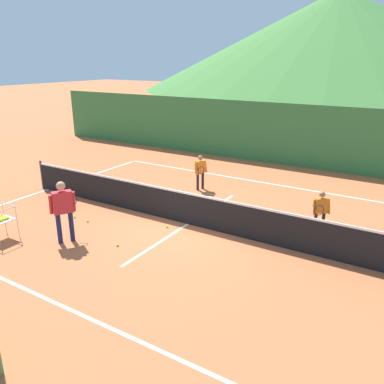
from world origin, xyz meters
TOP-DOWN VIEW (x-y plane):
  - ground_plane at (0.00, 0.00)m, footprint 120.00×120.00m
  - line_baseline_near at (0.00, -4.67)m, footprint 12.18×0.08m
  - line_baseline_far at (0.00, 4.95)m, footprint 12.18×0.08m
  - line_sideline_west at (-6.09, 0.00)m, footprint 0.08×9.62m
  - line_service_center at (0.00, 0.00)m, footprint 0.08×5.82m
  - tennis_net at (0.00, 0.00)m, footprint 12.79×0.08m
  - instructor at (-2.11, -2.64)m, footprint 0.55×0.83m
  - student_0 at (-1.31, 2.94)m, footprint 0.42×0.69m
  - student_1 at (3.39, 1.38)m, footprint 0.47×0.64m
  - ball_cart at (-3.68, -3.42)m, footprint 0.58×0.58m
  - tennis_ball_1 at (-0.37, -0.53)m, footprint 0.07×0.07m
  - tennis_ball_3 at (-3.18, -1.41)m, footprint 0.07×0.07m
  - tennis_ball_4 at (-0.79, -2.15)m, footprint 0.07×0.07m
  - tennis_ball_5 at (-2.60, -1.43)m, footprint 0.07×0.07m
  - windscreen_fence at (0.00, 8.00)m, footprint 26.79×0.08m
  - hill_0 at (-8.91, 56.63)m, footprint 58.21×58.21m

SIDE VIEW (x-z plane):
  - ground_plane at x=0.00m, z-range 0.00..0.00m
  - line_baseline_near at x=0.00m, z-range 0.00..0.01m
  - line_baseline_far at x=0.00m, z-range 0.00..0.01m
  - line_sideline_west at x=-6.09m, z-range 0.00..0.01m
  - line_service_center at x=0.00m, z-range 0.00..0.01m
  - tennis_ball_1 at x=-0.37m, z-range 0.00..0.07m
  - tennis_ball_3 at x=-3.18m, z-range 0.00..0.07m
  - tennis_ball_4 at x=-0.79m, z-range 0.00..0.07m
  - tennis_ball_5 at x=-2.60m, z-range 0.00..0.07m
  - tennis_net at x=0.00m, z-range -0.03..1.02m
  - ball_cart at x=-3.68m, z-range 0.13..1.03m
  - student_1 at x=3.39m, z-range 0.12..1.33m
  - student_0 at x=-1.31m, z-range 0.13..1.41m
  - instructor at x=-2.11m, z-range 0.17..1.82m
  - windscreen_fence at x=0.00m, z-range 0.00..2.74m
  - hill_0 at x=-8.91m, z-range 0.00..14.38m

